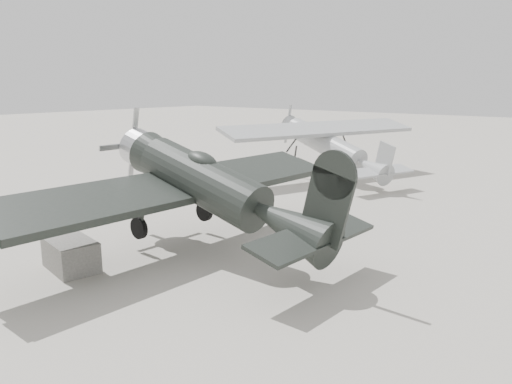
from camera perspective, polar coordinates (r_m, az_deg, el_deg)
ground at (r=15.74m, az=-9.04°, el=-7.79°), size 160.00×160.00×0.00m
lowwing_monoplane at (r=15.58m, az=-4.95°, el=0.50°), size 9.20×12.81×4.14m
highwing_monoplane at (r=28.59m, az=8.30°, el=5.88°), size 9.04×12.50×3.59m
equipment_block at (r=15.70m, az=-20.40°, el=-6.73°), size 1.99×1.46×0.90m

